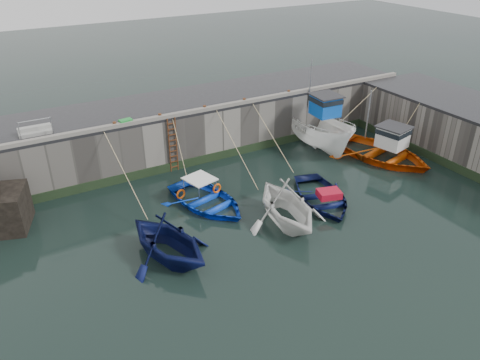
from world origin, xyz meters
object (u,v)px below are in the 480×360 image
boat_near_navy (321,201)px  boat_far_orange (382,152)px  boat_far_white (318,129)px  bollard_c (205,108)px  boat_near_white (169,257)px  ladder (173,145)px  bollard_b (160,116)px  boat_near_blue (207,205)px  fish_crate (126,122)px  bollard_d (244,101)px  boat_near_blacktrim (285,222)px  bollard_e (289,92)px  bollard_a (115,124)px

boat_near_navy → boat_far_orange: 6.68m
boat_far_white → bollard_c: 7.60m
boat_near_white → bollard_c: 10.09m
ladder → bollard_b: bollard_b is taller
boat_far_white → bollard_c: (-7.11, 1.53, 2.21)m
boat_near_blue → fish_crate: (-2.34, 4.75, 3.30)m
bollard_d → boat_far_white: bearing=-18.7°
boat_far_white → boat_far_orange: (2.20, -3.46, -0.67)m
fish_crate → boat_near_blacktrim: bearing=-66.0°
bollard_c → boat_far_white: bearing=-12.1°
bollard_b → bollard_d: same height
boat_near_white → bollard_e: (11.34, 7.76, 3.30)m
boat_near_blue → boat_near_blacktrim: (2.59, -3.21, 0.00)m
bollard_d → bollard_e: (3.20, 0.00, 0.00)m
bollard_c → bollard_e: size_ratio=1.00×
boat_near_blue → boat_far_orange: 11.58m
bollard_a → bollard_c: same height
fish_crate → bollard_d: fish_crate is taller
bollard_d → bollard_a: bearing=180.0°
boat_far_white → bollard_e: boat_far_white is taller
ladder → bollard_b: (-0.50, 0.34, 1.71)m
ladder → boat_near_white: size_ratio=0.71×
boat_near_white → bollard_b: bollard_b is taller
boat_far_white → bollard_b: bearing=175.0°
boat_near_blue → fish_crate: 6.24m
bollard_a → bollard_d: (7.80, 0.00, 0.00)m
boat_near_navy → bollard_d: bearing=109.0°
bollard_d → bollard_e: 3.20m
boat_near_blacktrim → boat_far_orange: boat_far_orange is taller
bollard_c → bollard_e: (5.80, 0.00, 0.00)m
boat_near_blacktrim → bollard_b: size_ratio=16.81×
boat_near_white → boat_far_white: 14.15m
boat_near_blacktrim → boat_far_white: size_ratio=0.68×
boat_far_white → bollard_d: bearing=165.1°
ladder → boat_near_blacktrim: (2.53, -7.58, -1.59)m
bollard_a → bollard_b: 2.50m
bollard_c → bollard_d: size_ratio=1.00×
boat_near_white → boat_near_blacktrim: size_ratio=0.96×
fish_crate → bollard_c: size_ratio=2.39×
fish_crate → bollard_a: bearing=177.0°
boat_near_navy → bollard_a: bearing=154.3°
fish_crate → bollard_b: size_ratio=2.39×
boat_far_white → bollard_a: (-12.31, 1.53, 2.21)m
fish_crate → boat_far_orange: bearing=-27.7°
fish_crate → bollard_b: bearing=-9.3°
fish_crate → bollard_e: size_ratio=2.39×
boat_near_blue → boat_far_orange: bearing=-15.6°
boat_near_blue → boat_far_orange: boat_far_orange is taller
boat_near_white → bollard_d: bearing=25.9°
boat_near_navy → bollard_e: 8.40m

